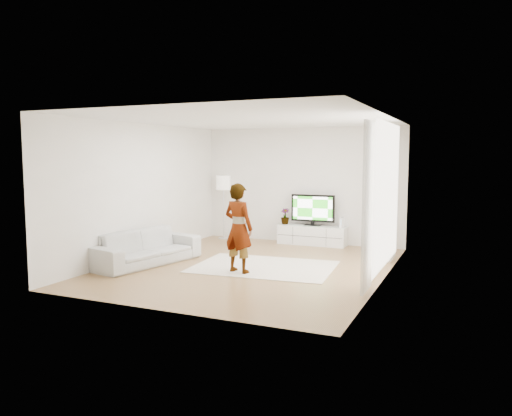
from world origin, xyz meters
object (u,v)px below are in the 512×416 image
at_px(sofa, 146,247).
at_px(floor_lamp, 223,186).
at_px(rug, 264,267).
at_px(player, 239,228).
at_px(media_console, 312,235).
at_px(television, 313,209).

distance_m(sofa, floor_lamp, 3.47).
xyz_separation_m(rug, floor_lamp, (-2.23, 2.64, 1.36)).
bearing_deg(player, media_console, -83.48).
xyz_separation_m(television, sofa, (-2.36, -3.41, -0.53)).
distance_m(media_console, floor_lamp, 2.61).
distance_m(rug, floor_lamp, 3.72).
height_order(media_console, floor_lamp, floor_lamp).
height_order(sofa, floor_lamp, floor_lamp).
xyz_separation_m(player, floor_lamp, (-1.99, 3.25, 0.54)).
xyz_separation_m(rug, player, (-0.24, -0.61, 0.82)).
relative_size(media_console, floor_lamp, 1.01).
height_order(player, sofa, player).
distance_m(media_console, sofa, 4.12).
relative_size(rug, player, 1.62).
xyz_separation_m(media_console, player, (-0.36, -3.31, 0.59)).
relative_size(media_console, rug, 0.62).
distance_m(rug, sofa, 2.37).
xyz_separation_m(rug, sofa, (-2.24, -0.67, 0.33)).
bearing_deg(media_console, television, 90.00).
height_order(rug, player, player).
height_order(television, sofa, television).
bearing_deg(rug, floor_lamp, 130.24).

